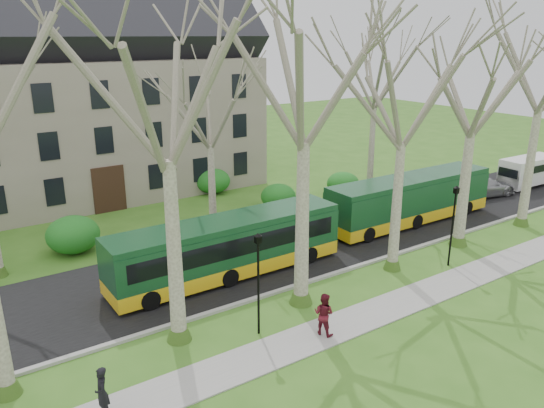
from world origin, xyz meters
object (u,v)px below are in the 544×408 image
(bus_follow, at_px, (410,199))
(sedan, at_px, (483,186))
(bus_lead, at_px, (228,247))
(pedestrian_b, at_px, (324,314))
(van_a, at_px, (529,172))
(pedestrian_a, at_px, (102,393))

(bus_follow, bearing_deg, sedan, 6.01)
(bus_lead, xyz_separation_m, pedestrian_b, (0.43, -7.04, -0.64))
(van_a, xyz_separation_m, pedestrian_a, (-36.67, -7.86, -0.29))
(van_a, bearing_deg, pedestrian_a, -166.09)
(bus_lead, distance_m, pedestrian_a, 10.99)
(bus_lead, height_order, bus_follow, bus_follow)
(bus_lead, xyz_separation_m, bus_follow, (13.73, 0.41, 0.02))
(pedestrian_a, bearing_deg, van_a, 111.74)
(bus_lead, height_order, sedan, bus_lead)
(bus_lead, bearing_deg, pedestrian_a, -141.09)
(bus_lead, xyz_separation_m, pedestrian_a, (-8.52, -6.92, -0.66))
(bus_lead, xyz_separation_m, sedan, (22.69, 1.27, -0.77))
(van_a, height_order, pedestrian_a, van_a)
(bus_lead, relative_size, pedestrian_a, 6.99)
(sedan, bearing_deg, pedestrian_b, 120.83)
(bus_lead, bearing_deg, pedestrian_b, -86.66)
(bus_follow, distance_m, pedestrian_a, 23.44)
(bus_follow, height_order, pedestrian_a, bus_follow)
(bus_follow, xyz_separation_m, pedestrian_a, (-22.25, -7.33, -0.67))
(van_a, relative_size, pedestrian_a, 3.05)
(pedestrian_a, bearing_deg, bus_lead, 138.70)
(van_a, bearing_deg, bus_lead, -176.26)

